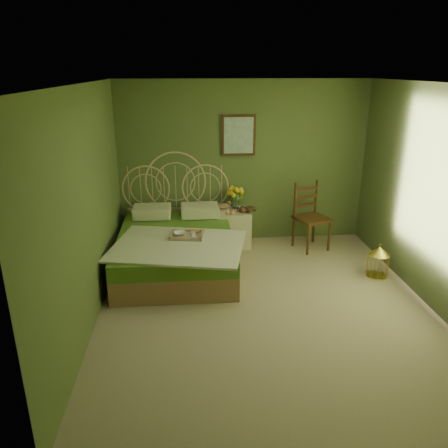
{
  "coord_description": "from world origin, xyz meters",
  "views": [
    {
      "loc": [
        -0.9,
        -4.65,
        2.76
      ],
      "look_at": [
        -0.42,
        1.0,
        0.72
      ],
      "focal_mm": 35.0,
      "sensor_mm": 36.0,
      "label": 1
    }
  ],
  "objects": [
    {
      "name": "nightstand",
      "position": [
        -0.18,
        1.99,
        0.36
      ],
      "size": [
        0.53,
        0.53,
        1.01
      ],
      "color": "beige",
      "rests_on": "floor"
    },
    {
      "name": "book_upper",
      "position": [
        -0.0,
        2.0,
        0.61
      ],
      "size": [
        0.29,
        0.3,
        0.02
      ],
      "primitive_type": "imported",
      "rotation": [
        0.0,
        0.0,
        -0.66
      ],
      "color": "#472819",
      "rests_on": "nightstand"
    },
    {
      "name": "wall_right",
      "position": [
        2.0,
        0.0,
        1.3
      ],
      "size": [
        0.0,
        4.5,
        4.5
      ],
      "primitive_type": "plane",
      "rotation": [
        1.57,
        0.0,
        -1.57
      ],
      "color": "#536434",
      "rests_on": "floor"
    },
    {
      "name": "ceiling",
      "position": [
        0.0,
        0.0,
        2.6
      ],
      "size": [
        4.5,
        4.5,
        0.0
      ],
      "primitive_type": "plane",
      "rotation": [
        3.14,
        0.0,
        0.0
      ],
      "color": "silver",
      "rests_on": "wall_back"
    },
    {
      "name": "coffee_cup",
      "position": [
        -0.86,
        0.9,
        0.61
      ],
      "size": [
        0.1,
        0.1,
        0.08
      ],
      "primitive_type": "imported",
      "rotation": [
        0.0,
        0.0,
        -0.34
      ],
      "color": "white",
      "rests_on": "bed"
    },
    {
      "name": "wall_back",
      "position": [
        0.0,
        2.25,
        1.3
      ],
      "size": [
        4.0,
        0.0,
        4.0
      ],
      "primitive_type": "plane",
      "rotation": [
        1.57,
        0.0,
        0.0
      ],
      "color": "#536434",
      "rests_on": "floor"
    },
    {
      "name": "wall_left",
      "position": [
        -2.0,
        0.0,
        1.3
      ],
      "size": [
        0.0,
        4.5,
        4.5
      ],
      "primitive_type": "plane",
      "rotation": [
        1.57,
        0.0,
        1.57
      ],
      "color": "#536434",
      "rests_on": "floor"
    },
    {
      "name": "book_lower",
      "position": [
        -0.0,
        2.0,
        0.59
      ],
      "size": [
        0.19,
        0.25,
        0.02
      ],
      "primitive_type": "imported",
      "rotation": [
        0.0,
        0.0,
        0.11
      ],
      "color": "#381E0F",
      "rests_on": "nightstand"
    },
    {
      "name": "floor",
      "position": [
        0.0,
        0.0,
        0.0
      ],
      "size": [
        4.5,
        4.5,
        0.0
      ],
      "primitive_type": "plane",
      "color": "tan",
      "rests_on": "ground"
    },
    {
      "name": "chair",
      "position": [
        1.04,
        1.8,
        0.59
      ],
      "size": [
        0.61,
        0.61,
        1.07
      ],
      "rotation": [
        0.0,
        0.0,
        0.36
      ],
      "color": "#3B2610",
      "rests_on": "floor"
    },
    {
      "name": "wall_art",
      "position": [
        -0.08,
        2.22,
        1.75
      ],
      "size": [
        0.54,
        0.04,
        0.64
      ],
      "color": "#3B2610",
      "rests_on": "wall_back"
    },
    {
      "name": "birdcage",
      "position": [
        1.7,
        0.66,
        0.21
      ],
      "size": [
        0.29,
        0.29,
        0.44
      ],
      "rotation": [
        0.0,
        0.0,
        0.11
      ],
      "color": "gold",
      "rests_on": "floor"
    },
    {
      "name": "cereal_bowl",
      "position": [
        -1.04,
        1.01,
        0.59
      ],
      "size": [
        0.18,
        0.18,
        0.04
      ],
      "primitive_type": "imported",
      "rotation": [
        0.0,
        0.0,
        0.13
      ],
      "color": "white",
      "rests_on": "bed"
    },
    {
      "name": "bed",
      "position": [
        -1.1,
        1.23,
        0.32
      ],
      "size": [
        1.91,
        2.41,
        1.49
      ],
      "color": "#AA7A55",
      "rests_on": "floor"
    }
  ]
}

